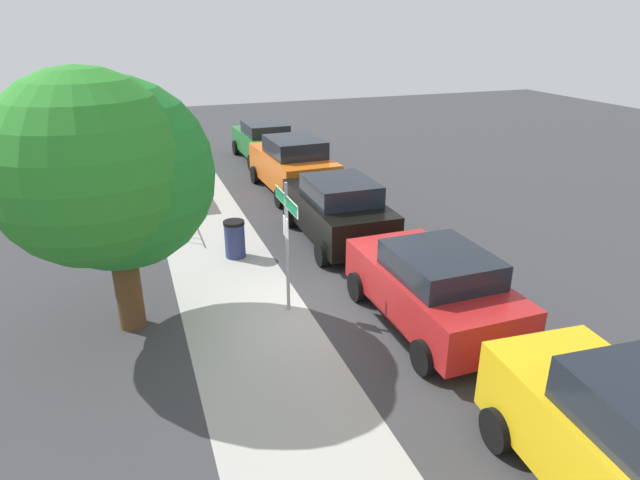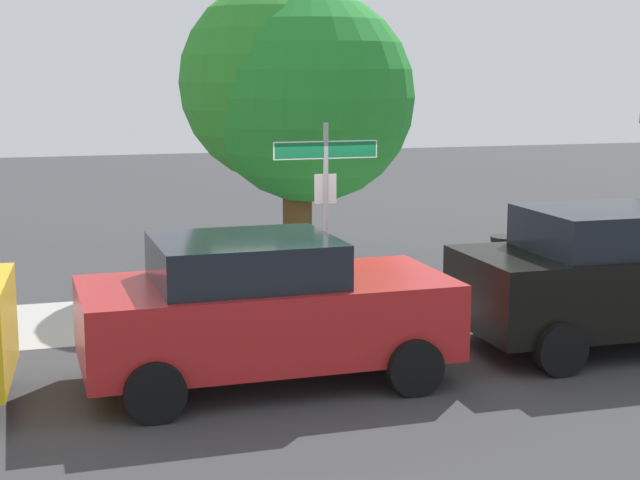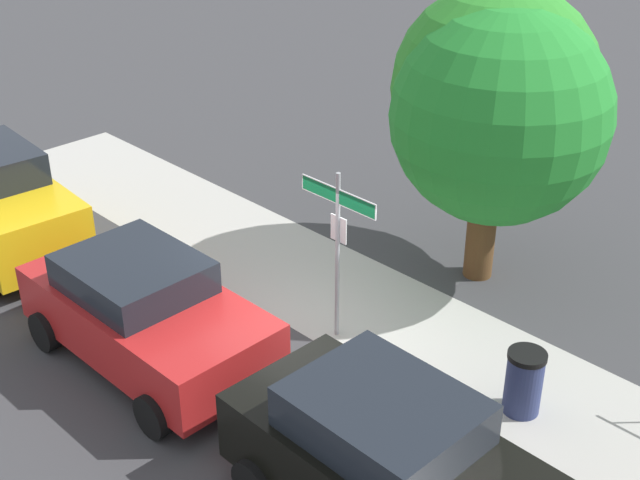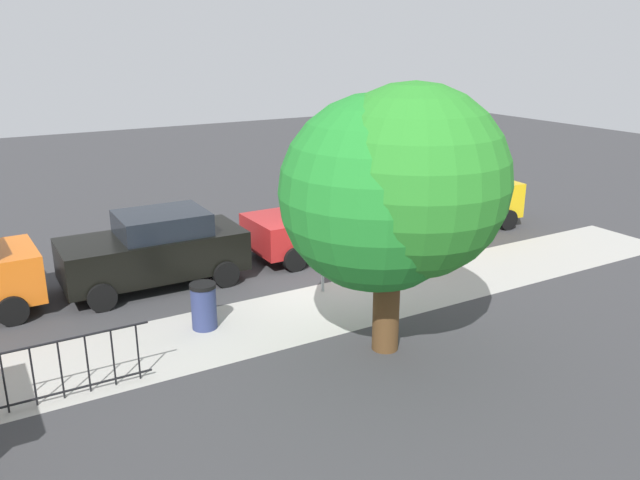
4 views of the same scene
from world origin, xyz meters
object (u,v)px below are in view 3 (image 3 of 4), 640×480
car_red (145,312)px  car_black (395,466)px  trash_bin (524,382)px  street_sign (338,226)px  shade_tree (497,102)px

car_red → car_black: (4.80, 0.14, 0.05)m
car_red → trash_bin: 5.58m
street_sign → trash_bin: (3.15, 0.50, -1.46)m
shade_tree → trash_bin: bearing=-45.5°
shade_tree → car_black: size_ratio=1.18×
car_black → trash_bin: car_black is taller
street_sign → trash_bin: street_sign is taller
street_sign → shade_tree: bearing=83.1°
shade_tree → car_black: shade_tree is taller
shade_tree → car_red: shade_tree is taller
trash_bin → shade_tree: bearing=134.5°
shade_tree → trash_bin: (2.75, -2.79, -2.70)m
car_red → trash_bin: size_ratio=4.29×
car_black → trash_bin: size_ratio=4.39×
shade_tree → trash_bin: 4.76m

